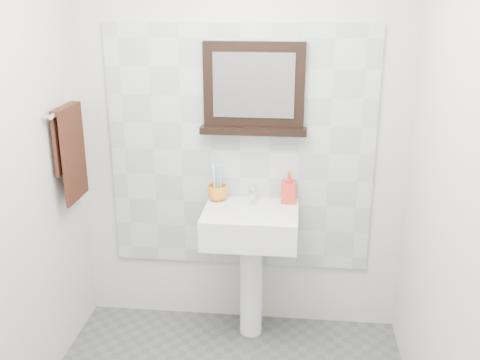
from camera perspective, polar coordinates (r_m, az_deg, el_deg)
name	(u,v)px	position (r m, az deg, el deg)	size (l,w,h in m)	color
back_wall	(240,135)	(3.38, 0.03, 4.64)	(2.00, 0.01, 2.50)	silver
right_wall	(460,209)	(2.40, 21.46, -2.75)	(0.01, 2.20, 2.50)	silver
splashback	(240,151)	(3.39, 0.00, 2.96)	(1.60, 0.02, 1.50)	#B3BDC2
pedestal_sink	(251,238)	(3.35, 1.10, -5.91)	(0.55, 0.44, 0.96)	white
toothbrush_cup	(217,193)	(3.40, -2.32, -1.30)	(0.12, 0.12, 0.10)	orange
toothbrushes	(218,181)	(3.38, -2.30, -0.08)	(0.05, 0.04, 0.21)	white
soap_dispenser	(289,187)	(3.37, 4.97, -0.71)	(0.09, 0.09, 0.19)	red
framed_mirror	(254,91)	(3.28, 1.42, 9.07)	(0.62, 0.11, 0.53)	black
towel_bar	(65,110)	(3.29, -17.34, 6.85)	(0.07, 0.40, 0.03)	silver
hand_towel	(70,146)	(3.33, -16.88, 3.32)	(0.06, 0.30, 0.55)	black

